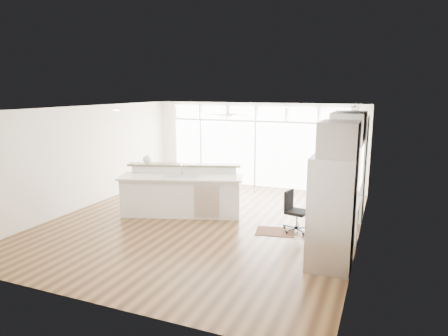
% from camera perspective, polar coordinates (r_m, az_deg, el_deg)
% --- Properties ---
extents(floor, '(7.00, 8.00, 0.02)m').
position_cam_1_polar(floor, '(9.68, -2.81, -7.71)').
color(floor, '#472B16').
rests_on(floor, ground).
extents(ceiling, '(7.00, 8.00, 0.02)m').
position_cam_1_polar(ceiling, '(9.17, -2.97, 8.52)').
color(ceiling, silver).
rests_on(ceiling, wall_back).
extents(wall_back, '(7.00, 0.04, 2.70)m').
position_cam_1_polar(wall_back, '(13.01, 4.63, 3.33)').
color(wall_back, white).
rests_on(wall_back, floor).
extents(wall_front, '(7.00, 0.04, 2.70)m').
position_cam_1_polar(wall_front, '(6.06, -19.27, -6.50)').
color(wall_front, white).
rests_on(wall_front, floor).
extents(wall_left, '(0.04, 8.00, 2.70)m').
position_cam_1_polar(wall_left, '(11.25, -19.25, 1.49)').
color(wall_left, white).
rests_on(wall_left, floor).
extents(wall_right, '(0.04, 8.00, 2.70)m').
position_cam_1_polar(wall_right, '(8.48, 19.05, -1.51)').
color(wall_right, white).
rests_on(wall_right, floor).
extents(glass_wall, '(5.80, 0.06, 2.08)m').
position_cam_1_polar(glass_wall, '(13.00, 4.52, 1.99)').
color(glass_wall, white).
rests_on(glass_wall, wall_back).
extents(transom_row, '(5.90, 0.06, 0.40)m').
position_cam_1_polar(transom_row, '(12.85, 4.62, 7.85)').
color(transom_row, white).
rests_on(transom_row, wall_back).
extents(desk_window, '(0.04, 0.85, 0.85)m').
position_cam_1_polar(desk_window, '(8.74, 19.00, 0.19)').
color(desk_window, white).
rests_on(desk_window, wall_right).
extents(ceiling_fan, '(1.16, 1.16, 0.32)m').
position_cam_1_polar(ceiling_fan, '(11.94, 0.63, 8.11)').
color(ceiling_fan, silver).
rests_on(ceiling_fan, ceiling).
extents(recessed_lights, '(3.40, 3.00, 0.02)m').
position_cam_1_polar(recessed_lights, '(9.35, -2.45, 8.46)').
color(recessed_lights, silver).
rests_on(recessed_lights, ceiling).
extents(oven_cabinet, '(0.64, 1.20, 2.50)m').
position_cam_1_polar(oven_cabinet, '(10.28, 17.81, 0.15)').
color(oven_cabinet, white).
rests_on(oven_cabinet, floor).
extents(desk_nook, '(0.72, 1.30, 0.76)m').
position_cam_1_polar(desk_nook, '(9.05, 16.42, -6.95)').
color(desk_nook, white).
rests_on(desk_nook, floor).
extents(upper_cabinets, '(0.64, 1.30, 0.64)m').
position_cam_1_polar(upper_cabinets, '(8.65, 17.41, 5.54)').
color(upper_cabinets, white).
rests_on(upper_cabinets, wall_right).
extents(refrigerator, '(0.76, 0.90, 2.00)m').
position_cam_1_polar(refrigerator, '(7.30, 15.14, -6.15)').
color(refrigerator, silver).
rests_on(refrigerator, floor).
extents(fridge_cabinet, '(0.64, 0.90, 0.60)m').
position_cam_1_polar(fridge_cabinet, '(7.02, 16.17, 3.99)').
color(fridge_cabinet, white).
rests_on(fridge_cabinet, wall_right).
extents(framed_photos, '(0.06, 0.22, 0.80)m').
position_cam_1_polar(framed_photos, '(9.37, 19.18, -0.04)').
color(framed_photos, black).
rests_on(framed_photos, wall_right).
extents(kitchen_island, '(3.27, 2.05, 1.22)m').
position_cam_1_polar(kitchen_island, '(10.08, -6.12, -3.33)').
color(kitchen_island, white).
rests_on(kitchen_island, floor).
extents(rug, '(0.94, 0.75, 0.01)m').
position_cam_1_polar(rug, '(9.08, 7.33, -9.00)').
color(rug, '#391D12').
rests_on(rug, floor).
extents(office_chair, '(0.55, 0.53, 0.90)m').
position_cam_1_polar(office_chair, '(9.06, 10.39, -6.15)').
color(office_chair, black).
rests_on(office_chair, floor).
extents(fishbowl, '(0.27, 0.27, 0.23)m').
position_cam_1_polar(fishbowl, '(10.52, -10.91, 1.18)').
color(fishbowl, silver).
rests_on(fishbowl, kitchen_island).
extents(monitor, '(0.12, 0.52, 0.43)m').
position_cam_1_polar(monitor, '(8.89, 16.12, -3.25)').
color(monitor, black).
rests_on(monitor, desk_nook).
extents(keyboard, '(0.15, 0.32, 0.02)m').
position_cam_1_polar(keyboard, '(8.96, 14.97, -4.45)').
color(keyboard, white).
rests_on(keyboard, desk_nook).
extents(potted_plant, '(0.33, 0.36, 0.25)m').
position_cam_1_polar(potted_plant, '(10.12, 18.28, 7.81)').
color(potted_plant, '#2C5223').
rests_on(potted_plant, oven_cabinet).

